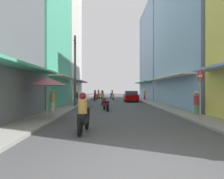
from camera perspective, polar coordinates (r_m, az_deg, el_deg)
ground_plane at (r=21.53m, az=0.85°, el=-4.39°), size 95.02×95.02×0.00m
sidewalk_left at (r=21.83m, az=-10.91°, el=-4.17°), size 1.69×51.19×0.12m
sidewalk_right at (r=22.12m, az=12.45°, el=-4.11°), size 1.69×51.19×0.12m
building_left_mid at (r=20.57m, az=-23.47°, el=15.18°), size 7.05×8.72×14.10m
building_left_far at (r=29.69m, az=-16.30°, el=14.05°), size 7.05×8.68×17.69m
building_right_mid at (r=21.58m, az=25.00°, el=18.40°), size 7.05×12.58×16.95m
building_right_far at (r=32.41m, az=15.32°, el=10.51°), size 7.05×11.01×15.08m
motorbike_maroon at (r=14.87m, az=-1.93°, el=-4.49°), size 0.65×1.78×0.96m
motorbike_black at (r=7.49m, az=-8.59°, el=-7.56°), size 0.55×1.81×1.58m
motorbike_silver at (r=20.30m, az=-2.91°, el=-2.67°), size 0.55×1.81×1.58m
motorbike_orange at (r=32.11m, az=-4.04°, el=-1.62°), size 0.61×1.79×1.58m
motorbike_blue at (r=33.74m, az=-0.04°, el=-1.54°), size 0.67×1.77×1.58m
motorbike_white at (r=28.42m, az=0.37°, el=-2.26°), size 0.55×1.81×0.96m
motorbike_red at (r=27.22m, az=-5.08°, el=-1.95°), size 0.55×1.80×1.58m
parked_car at (r=25.48m, az=5.68°, el=-2.01°), size 1.83×4.13×1.45m
pedestrian_midway at (r=14.50m, az=-17.55°, el=-3.35°), size 0.34×0.34×1.65m
pedestrian_far at (r=19.73m, az=-10.70°, el=-2.13°), size 0.44×0.44×1.63m
pedestrian_foreground at (r=13.02m, az=24.23°, el=-3.35°), size 0.44×0.44×1.62m
pedestrian_crossing at (r=28.58m, az=9.84°, el=-1.68°), size 0.34×0.34×1.59m
vendor_umbrella at (r=10.90m, az=-19.20°, el=2.38°), size 2.32×2.32×2.36m
utility_pole at (r=17.93m, az=-11.15°, el=5.64°), size 0.20×1.20×6.69m
street_sign_no_entry at (r=10.08m, az=25.22°, el=0.19°), size 0.07×0.60×2.65m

